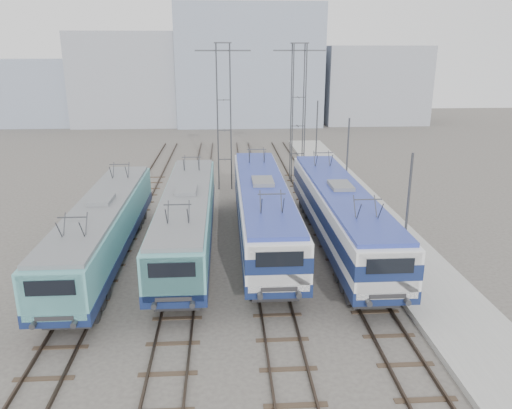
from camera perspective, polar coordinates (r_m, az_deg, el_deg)
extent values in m
plane|color=#514C47|center=(23.03, -3.27, -12.72)|extent=(160.00, 160.00, 0.00)
cube|color=#9E9E99|center=(31.83, 15.34, -4.24)|extent=(4.00, 70.00, 0.30)
cube|color=#14224F|center=(29.13, -16.85, -3.88)|extent=(2.78, 17.54, 0.58)
cube|color=#58A3A8|center=(28.75, -17.05, -1.70)|extent=(2.73, 17.54, 1.75)
cube|color=#58A3A8|center=(21.33, -22.05, -9.53)|extent=(2.51, 0.68, 1.99)
cube|color=slate|center=(28.46, -17.22, 0.15)|extent=(2.51, 16.84, 0.19)
cube|color=#262628|center=(24.28, -19.73, -10.47)|extent=(2.05, 3.51, 0.66)
cube|color=#262628|center=(34.75, -14.66, -1.53)|extent=(2.05, 3.51, 0.66)
cube|color=#14224F|center=(29.74, -7.79, -2.78)|extent=(2.83, 17.90, 0.60)
cube|color=#58A3A8|center=(29.35, -7.88, -0.59)|extent=(2.78, 17.90, 1.79)
cube|color=#58A3A8|center=(21.44, -9.45, -8.15)|extent=(2.56, 0.70, 2.03)
cube|color=slate|center=(29.06, -7.96, 1.27)|extent=(2.56, 17.18, 0.20)
cube|color=#262628|center=(24.56, -8.66, -9.21)|extent=(2.09, 3.58, 0.67)
cube|color=#262628|center=(35.61, -7.10, -0.61)|extent=(2.09, 3.58, 0.67)
cube|color=#14224F|center=(30.62, 0.76, -1.89)|extent=(2.98, 18.86, 0.63)
cube|color=white|center=(30.23, 0.77, 0.36)|extent=(2.93, 18.86, 1.89)
cube|color=#14224F|center=(30.24, 0.77, 0.27)|extent=(2.97, 18.88, 0.73)
cube|color=white|center=(21.84, 2.58, -7.07)|extent=(2.70, 0.73, 2.14)
cube|color=#293A98|center=(29.94, 0.78, 2.28)|extent=(2.70, 18.10, 0.21)
cube|color=#262628|center=(25.12, 1.85, -8.31)|extent=(2.20, 3.77, 0.71)
cube|color=#262628|center=(36.82, 0.02, 0.18)|extent=(2.20, 3.77, 0.71)
cube|color=#14224F|center=(30.33, 9.43, -2.36)|extent=(2.94, 18.56, 0.62)
cube|color=white|center=(29.94, 9.54, -0.13)|extent=(2.89, 18.56, 1.86)
cube|color=#14224F|center=(29.95, 9.54, -0.23)|extent=(2.93, 18.58, 0.72)
cube|color=white|center=(21.99, 14.68, -7.59)|extent=(2.66, 0.72, 2.10)
cube|color=#293A98|center=(29.65, 9.64, 1.77)|extent=(2.66, 17.82, 0.21)
cube|color=#262628|center=(25.11, 12.45, -8.78)|extent=(2.17, 3.71, 0.70)
cube|color=#262628|center=(36.31, 7.24, -0.23)|extent=(2.17, 3.71, 0.70)
cylinder|color=#3F4247|center=(41.76, -4.43, 9.70)|extent=(0.10, 0.10, 12.00)
cylinder|color=#3F4247|center=(41.75, -2.90, 9.73)|extent=(0.10, 0.10, 12.00)
cylinder|color=#3F4247|center=(42.85, -4.41, 9.90)|extent=(0.10, 0.10, 12.00)
cylinder|color=#3F4247|center=(42.85, -2.92, 9.93)|extent=(0.10, 0.10, 12.00)
cube|color=#3F4247|center=(41.93, -3.81, 17.15)|extent=(4.50, 0.12, 0.12)
cylinder|color=#3F4247|center=(44.13, 4.20, 10.12)|extent=(0.10, 0.10, 12.00)
cylinder|color=#3F4247|center=(44.30, 5.63, 10.11)|extent=(0.10, 0.10, 12.00)
cylinder|color=#3F4247|center=(45.22, 4.01, 10.30)|extent=(0.10, 0.10, 12.00)
cylinder|color=#3F4247|center=(45.37, 5.41, 10.29)|extent=(0.10, 0.10, 12.00)
cube|color=#3F4247|center=(44.41, 5.00, 17.13)|extent=(4.50, 0.12, 0.12)
cylinder|color=#3F4247|center=(24.88, 16.78, -2.24)|extent=(0.12, 0.12, 7.00)
cylinder|color=#3F4247|center=(35.91, 10.33, 4.16)|extent=(0.12, 0.12, 7.00)
cylinder|color=#3F4247|center=(47.41, 6.92, 7.49)|extent=(0.12, 0.12, 7.00)
cube|color=#969BA6|center=(83.25, -13.70, 13.77)|extent=(18.00, 12.00, 14.00)
cube|color=#8A97AC|center=(82.07, -0.86, 15.60)|extent=(22.00, 14.00, 18.00)
cube|color=#969BA6|center=(85.55, 13.02, 13.23)|extent=(16.00, 12.00, 12.00)
cube|color=#8A97AC|center=(87.51, -24.19, 11.61)|extent=(14.00, 10.00, 10.00)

